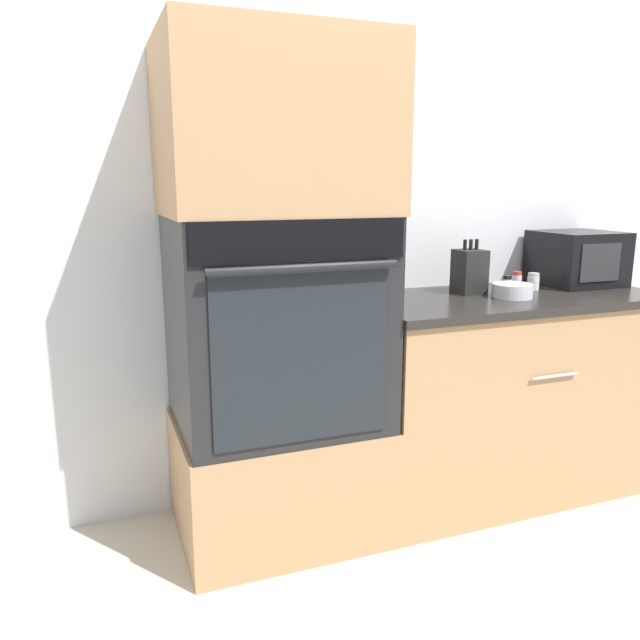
# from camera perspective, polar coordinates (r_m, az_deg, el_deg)

# --- Properties ---
(ground_plane) EXTENTS (12.00, 12.00, 0.00)m
(ground_plane) POSITION_cam_1_polar(r_m,az_deg,el_deg) (2.56, 7.35, -20.03)
(ground_plane) COLOR beige
(wall_back) EXTENTS (8.00, 0.05, 2.50)m
(wall_back) POSITION_cam_1_polar(r_m,az_deg,el_deg) (2.73, 1.81, 9.92)
(wall_back) COLOR silver
(wall_back) RESTS_ON ground_plane
(oven_cabinet_base) EXTENTS (0.78, 0.60, 0.46)m
(oven_cabinet_base) POSITION_cam_1_polar(r_m,az_deg,el_deg) (2.56, -3.77, -14.02)
(oven_cabinet_base) COLOR #A87F56
(oven_cabinet_base) RESTS_ON ground_plane
(wall_oven) EXTENTS (0.76, 0.64, 0.79)m
(wall_oven) POSITION_cam_1_polar(r_m,az_deg,el_deg) (2.34, -3.97, -0.16)
(wall_oven) COLOR black
(wall_oven) RESTS_ON oven_cabinet_base
(oven_cabinet_upper) EXTENTS (0.78, 0.60, 0.60)m
(oven_cabinet_upper) POSITION_cam_1_polar(r_m,az_deg,el_deg) (2.30, -4.26, 17.12)
(oven_cabinet_upper) COLOR #A87F56
(oven_cabinet_upper) RESTS_ON wall_oven
(counter_unit) EXTENTS (1.35, 0.63, 0.90)m
(counter_unit) POSITION_cam_1_polar(r_m,az_deg,el_deg) (2.93, 16.42, -6.40)
(counter_unit) COLOR #A87F56
(counter_unit) RESTS_ON ground_plane
(microwave) EXTENTS (0.36, 0.34, 0.25)m
(microwave) POSITION_cam_1_polar(r_m,az_deg,el_deg) (3.19, 22.43, 5.24)
(microwave) COLOR black
(microwave) RESTS_ON counter_unit
(knife_block) EXTENTS (0.12, 0.12, 0.23)m
(knife_block) POSITION_cam_1_polar(r_m,az_deg,el_deg) (2.79, 13.51, 4.36)
(knife_block) COLOR black
(knife_block) RESTS_ON counter_unit
(bowl) EXTENTS (0.17, 0.17, 0.06)m
(bowl) POSITION_cam_1_polar(r_m,az_deg,el_deg) (2.75, 17.18, 2.58)
(bowl) COLOR silver
(bowl) RESTS_ON counter_unit
(condiment_jar_near) EXTENTS (0.05, 0.05, 0.08)m
(condiment_jar_near) POSITION_cam_1_polar(r_m,az_deg,el_deg) (2.98, 18.92, 3.35)
(condiment_jar_near) COLOR silver
(condiment_jar_near) RESTS_ON counter_unit
(condiment_jar_mid) EXTENTS (0.04, 0.04, 0.07)m
(condiment_jar_mid) POSITION_cam_1_polar(r_m,az_deg,el_deg) (2.88, 16.74, 3.18)
(condiment_jar_mid) COLOR silver
(condiment_jar_mid) RESTS_ON counter_unit
(condiment_jar_far) EXTENTS (0.04, 0.04, 0.08)m
(condiment_jar_far) POSITION_cam_1_polar(r_m,az_deg,el_deg) (3.00, 17.55, 3.51)
(condiment_jar_far) COLOR silver
(condiment_jar_far) RESTS_ON counter_unit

